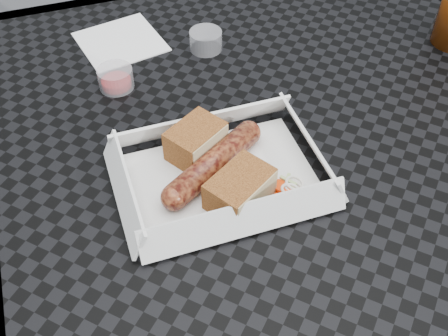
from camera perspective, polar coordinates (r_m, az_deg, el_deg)
The scene contains 9 objects.
patio_table at distance 0.82m, azimuth 5.54°, elevation 0.91°, with size 0.80×0.80×0.74m.
food_tray at distance 0.68m, azimuth -0.27°, elevation -1.02°, with size 0.22×0.15×0.00m, color white.
bratwurst at distance 0.67m, azimuth -1.10°, elevation 0.46°, with size 0.15×0.10×0.03m.
bread_near at distance 0.69m, azimuth -2.89°, elevation 2.74°, with size 0.07×0.05×0.04m, color brown.
bread_far at distance 0.64m, azimuth 1.61°, elevation -2.12°, with size 0.08×0.05×0.04m, color brown.
veg_garnish at distance 0.67m, azimuth 6.53°, elevation -2.15°, with size 0.03×0.03×0.00m.
napkin at distance 0.92m, azimuth -10.47°, elevation 12.50°, with size 0.12×0.12×0.00m, color white.
condiment_cup_sauce at distance 0.82m, azimuth -10.95°, elevation 8.95°, with size 0.05×0.05×0.03m, color maroon.
condiment_cup_empty at distance 0.88m, azimuth -1.86°, elevation 12.84°, with size 0.05×0.05×0.03m, color silver.
Camera 1 is at (-0.25, -0.51, 1.25)m, focal length 45.00 mm.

